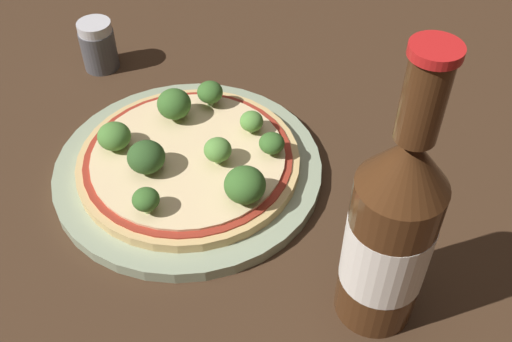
{
  "coord_description": "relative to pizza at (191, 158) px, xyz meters",
  "views": [
    {
      "loc": [
        0.34,
        -0.24,
        0.41
      ],
      "look_at": [
        0.09,
        0.01,
        0.06
      ],
      "focal_mm": 42.0,
      "sensor_mm": 36.0,
      "label": 1
    }
  ],
  "objects": [
    {
      "name": "beer_bottle",
      "position": [
        0.21,
        0.01,
        0.07
      ],
      "size": [
        0.06,
        0.06,
        0.24
      ],
      "color": "#472814",
      "rests_on": "ground_plane"
    },
    {
      "name": "pizza",
      "position": [
        0.0,
        0.0,
        0.0
      ],
      "size": [
        0.21,
        0.21,
        0.01
      ],
      "color": "tan",
      "rests_on": "plate"
    },
    {
      "name": "broccoli_floret_5",
      "position": [
        0.03,
        0.01,
        0.02
      ],
      "size": [
        0.03,
        0.03,
        0.03
      ],
      "color": "#89A866",
      "rests_on": "pizza"
    },
    {
      "name": "broccoli_floret_3",
      "position": [
        0.05,
        0.05,
        0.02
      ],
      "size": [
        0.02,
        0.02,
        0.02
      ],
      "color": "#89A866",
      "rests_on": "pizza"
    },
    {
      "name": "broccoli_floret_6",
      "position": [
        -0.05,
        0.02,
        0.02
      ],
      "size": [
        0.03,
        0.03,
        0.03
      ],
      "color": "#89A866",
      "rests_on": "pizza"
    },
    {
      "name": "pepper_shaker",
      "position": [
        -0.21,
        0.04,
        0.01
      ],
      "size": [
        0.04,
        0.04,
        0.06
      ],
      "color": "#4C4C51",
      "rests_on": "ground_plane"
    },
    {
      "name": "broccoli_floret_2",
      "position": [
        -0.06,
        -0.04,
        0.02
      ],
      "size": [
        0.03,
        0.03,
        0.03
      ],
      "color": "#89A866",
      "rests_on": "pizza"
    },
    {
      "name": "broccoli_floret_1",
      "position": [
        0.08,
        -0.01,
        0.02
      ],
      "size": [
        0.04,
        0.04,
        0.03
      ],
      "color": "#89A866",
      "rests_on": "pizza"
    },
    {
      "name": "broccoli_floret_8",
      "position": [
        0.02,
        0.06,
        0.02
      ],
      "size": [
        0.02,
        0.02,
        0.02
      ],
      "color": "#89A866",
      "rests_on": "pizza"
    },
    {
      "name": "broccoli_floret_0",
      "position": [
        -0.01,
        -0.04,
        0.02
      ],
      "size": [
        0.03,
        0.03,
        0.03
      ],
      "color": "#89A866",
      "rests_on": "pizza"
    },
    {
      "name": "broccoli_floret_4",
      "position": [
        0.03,
        -0.07,
        0.02
      ],
      "size": [
        0.02,
        0.02,
        0.02
      ],
      "color": "#89A866",
      "rests_on": "pizza"
    },
    {
      "name": "broccoli_floret_7",
      "position": [
        -0.04,
        0.06,
        0.02
      ],
      "size": [
        0.03,
        0.03,
        0.03
      ],
      "color": "#89A866",
      "rests_on": "pizza"
    },
    {
      "name": "plate",
      "position": [
        -0.0,
        -0.0,
        -0.01
      ],
      "size": [
        0.25,
        0.25,
        0.01
      ],
      "color": "#93A384",
      "rests_on": "ground_plane"
    },
    {
      "name": "ground_plane",
      "position": [
        -0.01,
        -0.0,
        -0.02
      ],
      "size": [
        3.0,
        3.0,
        0.0
      ],
      "primitive_type": "plane",
      "color": "#3D2819"
    }
  ]
}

